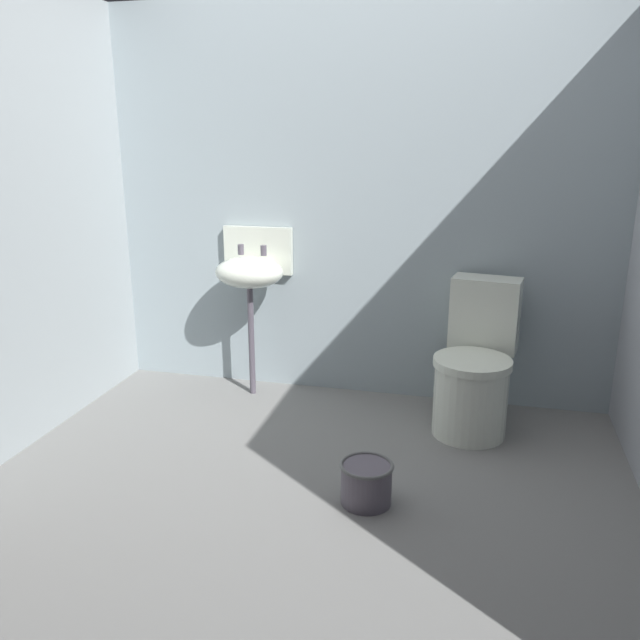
# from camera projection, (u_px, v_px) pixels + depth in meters

# --- Properties ---
(ground_plane) EXTENTS (3.33, 2.71, 0.08)m
(ground_plane) POSITION_uv_depth(u_px,v_px,m) (305.00, 494.00, 2.95)
(ground_plane) COLOR slate
(wall_back) EXTENTS (3.33, 0.10, 2.24)m
(wall_back) POSITION_uv_depth(u_px,v_px,m) (358.00, 206.00, 3.75)
(wall_back) COLOR #95A4AA
(wall_back) RESTS_ON ground
(toilet_near_wall) EXTENTS (0.47, 0.64, 0.78)m
(toilet_near_wall) POSITION_uv_depth(u_px,v_px,m) (475.00, 371.00, 3.44)
(toilet_near_wall) COLOR silver
(toilet_near_wall) RESTS_ON ground
(sink) EXTENTS (0.42, 0.35, 0.99)m
(sink) POSITION_uv_depth(u_px,v_px,m) (251.00, 271.00, 3.79)
(sink) COLOR #534C58
(sink) RESTS_ON ground
(bucket) EXTENTS (0.23, 0.23, 0.19)m
(bucket) POSITION_uv_depth(u_px,v_px,m) (366.00, 482.00, 2.79)
(bucket) COLOR #534C58
(bucket) RESTS_ON ground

